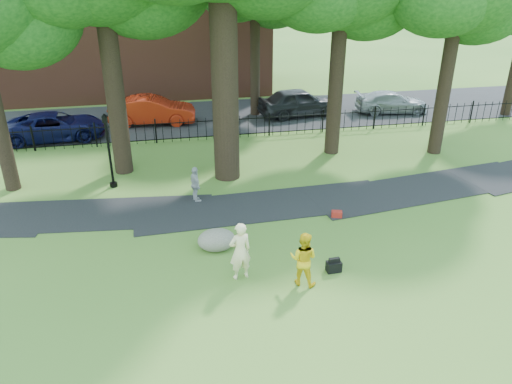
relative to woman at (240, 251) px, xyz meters
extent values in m
plane|color=#3A6322|center=(0.69, 0.62, -0.94)|extent=(120.00, 120.00, 0.00)
cube|color=black|center=(1.69, 4.52, -0.94)|extent=(36.07, 3.85, 0.03)
cube|color=black|center=(0.69, 16.62, -0.94)|extent=(80.00, 7.00, 0.02)
cube|color=black|center=(0.69, 12.62, 0.08)|extent=(44.00, 0.04, 0.04)
cube|color=black|center=(0.69, 12.62, -0.76)|extent=(44.00, 0.04, 0.04)
cube|color=brown|center=(-3.31, 24.62, 5.06)|extent=(18.00, 8.00, 12.00)
cylinder|color=black|center=(0.69, 7.62, 4.31)|extent=(1.10, 1.10, 10.50)
ellipsoid|color=#103C12|center=(-6.96, 8.87, 5.88)|extent=(4.80, 4.80, 4.08)
cylinder|color=black|center=(-3.81, 9.12, 3.61)|extent=(0.80, 0.80, 9.10)
cylinder|color=black|center=(6.19, 9.62, 3.26)|extent=(0.70, 0.70, 8.40)
cylinder|color=black|center=(11.19, 8.62, 3.08)|extent=(0.64, 0.64, 8.05)
imported|color=beige|center=(0.00, 0.00, 0.00)|extent=(0.77, 0.60, 1.89)
imported|color=gold|center=(1.77, -0.63, -0.09)|extent=(1.05, 0.98, 1.71)
imported|color=#999A9E|center=(-0.88, 5.43, -0.21)|extent=(0.57, 0.93, 1.47)
ellipsoid|color=slate|center=(-0.50, 1.81, -0.57)|extent=(1.40, 1.14, 0.74)
cylinder|color=black|center=(-4.19, 7.51, 0.47)|extent=(0.11, 0.11, 2.82)
cylinder|color=black|center=(-4.19, 7.51, -0.85)|extent=(0.32, 0.32, 0.18)
cube|color=black|center=(-4.19, 7.51, 2.01)|extent=(0.20, 0.20, 0.26)
cone|color=black|center=(-4.19, 7.51, 2.19)|extent=(0.28, 0.28, 0.14)
cube|color=black|center=(2.90, -0.23, -0.77)|extent=(0.46, 0.30, 0.34)
cube|color=maroon|center=(4.16, 3.07, -0.81)|extent=(0.44, 0.34, 0.27)
imported|color=#B1230D|center=(-2.45, 15.94, -0.15)|extent=(4.98, 2.15, 1.59)
imported|color=#0A0D36|center=(-7.50, 14.24, -0.23)|extent=(5.28, 2.71, 1.43)
imported|color=black|center=(6.24, 15.89, -0.11)|extent=(5.11, 2.54, 1.67)
imported|color=gray|center=(12.03, 15.45, -0.30)|extent=(4.60, 2.28, 1.28)
camera|label=1|loc=(-1.96, -12.44, 8.01)|focal=35.00mm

